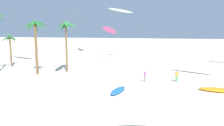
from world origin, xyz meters
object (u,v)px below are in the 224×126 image
Objects in this scene: grounded_kite_1 at (118,90)px; person_near_right at (145,76)px; flying_kite_0 at (120,10)px; flying_kite_6 at (110,30)px; palm_tree_0 at (10,41)px; grounded_kite_0 at (221,90)px; palm_tree_2 at (35,30)px; person_mid_field at (177,76)px; palm_tree_3 at (66,30)px.

person_near_right is at bearing 64.40° from grounded_kite_1.
flying_kite_6 is (-2.23, -1.27, -4.72)m from flying_kite_0.
grounded_kite_0 is at bearing -18.88° from palm_tree_0.
palm_tree_0 is 22.69m from flying_kite_6.
flying_kite_0 is (11.21, 21.36, 4.42)m from palm_tree_2.
person_mid_field reaches higher than person_near_right.
grounded_kite_1 is at bearing -29.94° from palm_tree_2.
person_mid_field is (23.16, -1.62, -6.57)m from palm_tree_2.
flying_kite_6 reaches higher than person_near_right.
palm_tree_2 is 22.01m from flying_kite_6.
grounded_kite_1 is (6.43, -28.97, -6.98)m from flying_kite_6.
person_mid_field is (7.74, 7.26, 0.72)m from grounded_kite_1.
flying_kite_6 is at bearing 65.90° from palm_tree_2.
palm_tree_2 reaches higher than palm_tree_0.
flying_kite_0 is 5.38m from flying_kite_6.
flying_kite_0 is 7.64× the size of person_near_right.
person_mid_field is at bearing 43.16° from grounded_kite_1.
flying_kite_6 is at bearing 37.40° from palm_tree_0.
palm_tree_0 reaches higher than person_near_right.
grounded_kite_1 is (11.15, -12.00, -7.38)m from palm_tree_3.
grounded_kite_1 is 2.49× the size of person_mid_field.
grounded_kite_0 is 1.30× the size of grounded_kite_1.
grounded_kite_1 is 2.51× the size of person_near_right.
palm_tree_0 is 3.85× the size of person_near_right.
palm_tree_0 reaches higher than person_mid_field.
grounded_kite_0 is at bearing -21.60° from palm_tree_3.
person_mid_field is (-5.08, 4.74, 0.72)m from grounded_kite_0.
palm_tree_3 reaches higher than grounded_kite_1.
grounded_kite_0 is 13.07m from grounded_kite_1.
flying_kite_0 is at bearing 69.15° from palm_tree_3.
palm_tree_0 is at bearing -142.60° from flying_kite_6.
grounded_kite_1 is at bearing -115.60° from person_near_right.
palm_tree_3 is 0.70× the size of flying_kite_0.
palm_tree_0 is at bearing 161.12° from grounded_kite_0.
grounded_kite_0 is at bearing -12.70° from palm_tree_2.
palm_tree_0 is 11.21m from palm_tree_2.
flying_kite_0 reaches higher than person_mid_field.
person_mid_field is at bearing -13.95° from palm_tree_0.
palm_tree_3 is 19.99m from flying_kite_0.
grounded_kite_0 is (23.97, -9.49, -7.38)m from palm_tree_3.
palm_tree_2 is 1.02× the size of palm_tree_3.
grounded_kite_0 is (17.03, -27.73, -11.71)m from flying_kite_0.
palm_tree_3 reaches higher than person_near_right.
flying_kite_6 reaches higher than grounded_kite_1.
flying_kite_6 is 4.99× the size of person_mid_field.
palm_tree_3 is 5.30× the size of person_mid_field.
flying_kite_6 is at bearing 102.52° from grounded_kite_1.
palm_tree_3 is 26.82m from grounded_kite_0.
flying_kite_0 reaches higher than flying_kite_6.
flying_kite_6 is (8.99, 20.09, -0.30)m from palm_tree_2.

